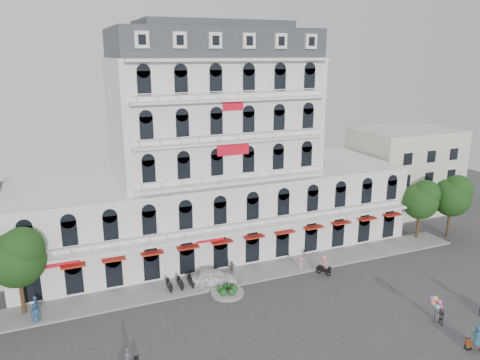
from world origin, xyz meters
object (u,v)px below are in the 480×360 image
Objects in this scene: rider_center at (324,264)px; balloon_vendor at (439,310)px; parked_car at (215,277)px; rider_east at (477,339)px.

rider_center is 0.89× the size of balloon_vendor.
parked_car is 2.10× the size of rider_east.
balloon_vendor reaches higher than parked_car.
rider_east is 16.26m from rider_center.
rider_east is at bearing -121.34° from parked_car.
rider_east reaches higher than rider_center.
rider_east is at bearing -17.45° from rider_center.
rider_east is at bearing -92.08° from balloon_vendor.
balloon_vendor is (4.03, -11.73, 0.14)m from rider_center.
rider_center is at bearing -82.77° from parked_car.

